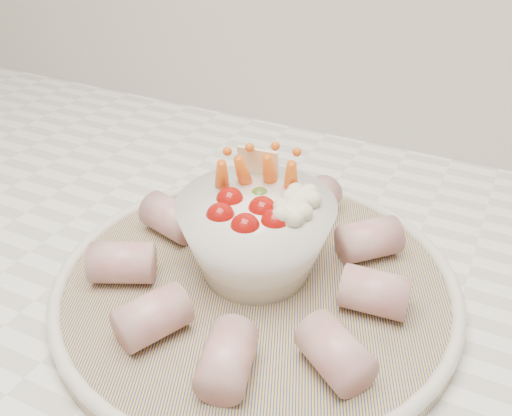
% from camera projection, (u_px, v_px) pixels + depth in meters
% --- Properties ---
extents(serving_platter, '(0.46, 0.46, 0.02)m').
position_uv_depth(serving_platter, '(256.00, 284.00, 0.51)').
color(serving_platter, navy).
rests_on(serving_platter, kitchen_counter).
extents(veggie_bowl, '(0.14, 0.14, 0.11)m').
position_uv_depth(veggie_bowl, '(257.00, 233.00, 0.50)').
color(veggie_bowl, white).
rests_on(veggie_bowl, serving_platter).
extents(cured_meat_rolls, '(0.27, 0.28, 0.04)m').
position_uv_depth(cured_meat_rolls, '(256.00, 264.00, 0.50)').
color(cured_meat_rolls, '#AE4F59').
rests_on(cured_meat_rolls, serving_platter).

